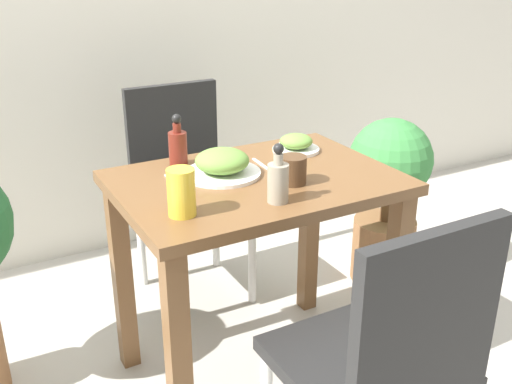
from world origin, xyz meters
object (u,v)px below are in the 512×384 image
at_px(juice_glass, 181,192).
at_px(sauce_bottle, 278,180).
at_px(chair_near, 385,358).
at_px(chair_far, 185,181).
at_px(drink_cup, 293,170).
at_px(potted_plant_right, 388,191).
at_px(condiment_bottle, 178,146).
at_px(side_plate, 296,144).
at_px(food_plate, 222,164).

height_order(juice_glass, sauce_bottle, sauce_bottle).
height_order(chair_near, chair_far, same).
height_order(drink_cup, potted_plant_right, drink_cup).
bearing_deg(condiment_bottle, side_plate, -8.88).
bearing_deg(drink_cup, chair_near, -98.02).
distance_m(drink_cup, juice_glass, 0.39).
xyz_separation_m(juice_glass, potted_plant_right, (1.12, 0.44, -0.38)).
height_order(side_plate, potted_plant_right, side_plate).
bearing_deg(drink_cup, potted_plant_right, 27.69).
height_order(juice_glass, potted_plant_right, juice_glass).
distance_m(chair_far, juice_glass, 0.93).
bearing_deg(chair_near, potted_plant_right, -130.89).
height_order(drink_cup, condiment_bottle, condiment_bottle).
bearing_deg(juice_glass, chair_near, -58.82).
xyz_separation_m(chair_far, side_plate, (0.23, -0.50, 0.27)).
distance_m(chair_far, condiment_bottle, 0.57).
relative_size(side_plate, condiment_bottle, 0.95).
bearing_deg(chair_far, chair_near, -91.10).
bearing_deg(juice_glass, side_plate, 28.86).
relative_size(chair_near, food_plate, 3.63).
height_order(chair_far, condiment_bottle, condiment_bottle).
bearing_deg(condiment_bottle, chair_far, 66.37).
xyz_separation_m(drink_cup, juice_glass, (-0.38, -0.05, 0.02)).
xyz_separation_m(chair_far, food_plate, (-0.11, -0.59, 0.28)).
bearing_deg(potted_plant_right, chair_far, 155.14).
bearing_deg(food_plate, juice_glass, -136.00).
bearing_deg(food_plate, potted_plant_right, 13.94).
bearing_deg(food_plate, sauce_bottle, -80.25).
distance_m(chair_far, sauce_bottle, 0.91).
bearing_deg(side_plate, food_plate, -164.94).
height_order(chair_far, juice_glass, chair_far).
distance_m(sauce_bottle, condiment_bottle, 0.44).
bearing_deg(juice_glass, sauce_bottle, -10.08).
bearing_deg(condiment_bottle, potted_plant_right, 3.99).
height_order(food_plate, condiment_bottle, condiment_bottle).
height_order(sauce_bottle, potted_plant_right, sauce_bottle).
bearing_deg(juice_glass, food_plate, 44.00).
bearing_deg(potted_plant_right, drink_cup, -152.31).
relative_size(chair_near, condiment_bottle, 5.11).
bearing_deg(chair_far, food_plate, -100.09).
distance_m(juice_glass, condiment_bottle, 0.40).
bearing_deg(chair_near, side_plate, -107.22).
relative_size(chair_near, chair_far, 1.00).
distance_m(side_plate, sauce_bottle, 0.46).
relative_size(food_plate, sauce_bottle, 1.41).
bearing_deg(juice_glass, condiment_bottle, 69.42).
bearing_deg(side_plate, chair_far, 114.31).
relative_size(chair_near, sauce_bottle, 5.11).
relative_size(food_plate, side_plate, 1.48).
relative_size(sauce_bottle, condiment_bottle, 1.00).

